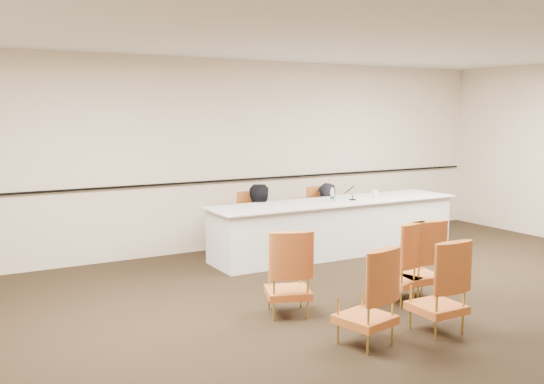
{
  "coord_description": "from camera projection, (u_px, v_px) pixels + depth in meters",
  "views": [
    {
      "loc": [
        -4.29,
        -4.7,
        2.18
      ],
      "look_at": [
        -0.13,
        2.6,
        1.07
      ],
      "focal_mm": 40.0,
      "sensor_mm": 36.0,
      "label": 1
    }
  ],
  "objects": [
    {
      "name": "aud_chair_back_mid",
      "position": [
        437.0,
        285.0,
        6.0
      ],
      "size": [
        0.5,
        0.5,
        0.95
      ],
      "primitive_type": null,
      "rotation": [
        0.0,
        0.0,
        -0.01
      ],
      "color": "#B84321",
      "rests_on": "ground"
    },
    {
      "name": "aud_chair_front_right",
      "position": [
        419.0,
        258.0,
        7.11
      ],
      "size": [
        0.57,
        0.57,
        0.95
      ],
      "primitive_type": null,
      "rotation": [
        0.0,
        0.0,
        -0.16
      ],
      "color": "#B84321",
      "rests_on": "ground"
    },
    {
      "name": "water_bottle",
      "position": [
        332.0,
        194.0,
        9.25
      ],
      "size": [
        0.08,
        0.08,
        0.21
      ],
      "primitive_type": null,
      "rotation": [
        0.0,
        0.0,
        0.3
      ],
      "color": "#167C71",
      "rests_on": "panel_table"
    },
    {
      "name": "papers",
      "position": [
        367.0,
        199.0,
        9.49
      ],
      "size": [
        0.32,
        0.26,
        0.0
      ],
      "primitive_type": "cube",
      "rotation": [
        0.0,
        0.0,
        0.12
      ],
      "color": "white",
      "rests_on": "panel_table"
    },
    {
      "name": "microphone",
      "position": [
        353.0,
        192.0,
        9.35
      ],
      "size": [
        0.12,
        0.2,
        0.26
      ],
      "primitive_type": null,
      "rotation": [
        0.0,
        0.0,
        0.17
      ],
      "color": "black",
      "rests_on": "panel_table"
    },
    {
      "name": "coffee_cup",
      "position": [
        375.0,
        194.0,
        9.51
      ],
      "size": [
        0.09,
        0.09,
        0.14
      ],
      "primitive_type": "cylinder",
      "rotation": [
        0.0,
        0.0,
        0.06
      ],
      "color": "white",
      "rests_on": "panel_table"
    },
    {
      "name": "panelist_second_chair",
      "position": [
        256.0,
        223.0,
        9.35
      ],
      "size": [
        0.5,
        0.5,
        0.95
      ],
      "primitive_type": null,
      "rotation": [
        0.0,
        0.0,
        -0.01
      ],
      "color": "#B84321",
      "rests_on": "ground"
    },
    {
      "name": "aud_chair_front_mid",
      "position": [
        397.0,
        262.0,
        6.94
      ],
      "size": [
        0.62,
        0.62,
        0.95
      ],
      "primitive_type": null,
      "rotation": [
        0.0,
        0.0,
        0.28
      ],
      "color": "#B84321",
      "rests_on": "ground"
    },
    {
      "name": "panel_table",
      "position": [
        335.0,
        227.0,
        9.36
      ],
      "size": [
        4.11,
        0.96,
        0.82
      ],
      "primitive_type": null,
      "rotation": [
        0.0,
        0.0,
        -0.01
      ],
      "color": "silver",
      "rests_on": "ground"
    },
    {
      "name": "aud_chair_back_left",
      "position": [
        366.0,
        296.0,
        5.66
      ],
      "size": [
        0.6,
        0.6,
        0.95
      ],
      "primitive_type": null,
      "rotation": [
        0.0,
        0.0,
        0.22
      ],
      "color": "#B84321",
      "rests_on": "ground"
    },
    {
      "name": "drinking_glass",
      "position": [
        337.0,
        198.0,
        9.21
      ],
      "size": [
        0.08,
        0.08,
        0.1
      ],
      "primitive_type": "cylinder",
      "rotation": [
        0.0,
        0.0,
        0.2
      ],
      "color": "silver",
      "rests_on": "panel_table"
    },
    {
      "name": "ceiling",
      "position": [
        412.0,
        29.0,
        6.04
      ],
      "size": [
        10.0,
        10.0,
        0.0
      ],
      "primitive_type": "plane",
      "rotation": [
        3.14,
        0.0,
        0.0
      ],
      "color": "silver",
      "rests_on": "ground"
    },
    {
      "name": "floor",
      "position": [
        403.0,
        319.0,
        6.44
      ],
      "size": [
        10.0,
        10.0,
        0.0
      ],
      "primitive_type": "plane",
      "color": "black",
      "rests_on": "ground"
    },
    {
      "name": "wall_back",
      "position": [
        236.0,
        155.0,
        9.68
      ],
      "size": [
        10.0,
        0.04,
        3.0
      ],
      "primitive_type": "cube",
      "color": "beige",
      "rests_on": "ground"
    },
    {
      "name": "panelist_main",
      "position": [
        325.0,
        231.0,
        10.0
      ],
      "size": [
        0.63,
        0.46,
        1.61
      ],
      "primitive_type": "imported",
      "rotation": [
        0.0,
        0.0,
        3.01
      ],
      "color": "black",
      "rests_on": "ground"
    },
    {
      "name": "panelist_main_chair",
      "position": [
        325.0,
        216.0,
        9.97
      ],
      "size": [
        0.5,
        0.5,
        0.95
      ],
      "primitive_type": null,
      "rotation": [
        0.0,
        0.0,
        -0.01
      ],
      "color": "#B84321",
      "rests_on": "ground"
    },
    {
      "name": "wall_rail",
      "position": [
        237.0,
        180.0,
        9.7
      ],
      "size": [
        9.8,
        0.04,
        0.03
      ],
      "primitive_type": "cube",
      "color": "black",
      "rests_on": "wall_back"
    },
    {
      "name": "aud_chair_front_left",
      "position": [
        288.0,
        272.0,
        6.51
      ],
      "size": [
        0.65,
        0.65,
        0.95
      ],
      "primitive_type": null,
      "rotation": [
        0.0,
        0.0,
        -0.36
      ],
      "color": "#B84321",
      "rests_on": "ground"
    },
    {
      "name": "panelist_second",
      "position": [
        256.0,
        237.0,
        9.38
      ],
      "size": [
        0.84,
        0.68,
        1.65
      ],
      "primitive_type": "imported",
      "rotation": [
        0.0,
        0.0,
        3.08
      ],
      "color": "black",
      "rests_on": "ground"
    }
  ]
}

